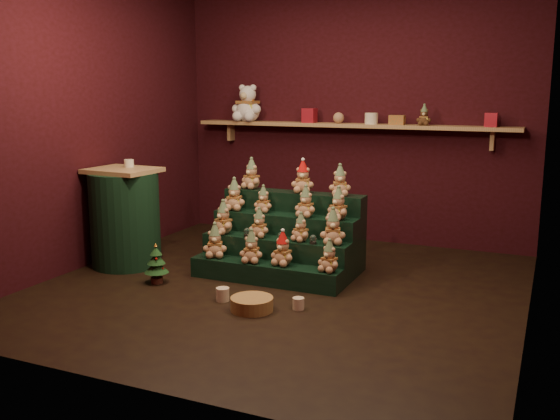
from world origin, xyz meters
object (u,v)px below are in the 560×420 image
at_px(mug_right, 298,303).
at_px(riser_tier_front, 265,273).
at_px(snow_globe_a, 247,232).
at_px(mini_christmas_tree, 156,264).
at_px(white_bear, 248,98).
at_px(snow_globe_c, 313,239).
at_px(side_table, 125,218).
at_px(brown_bear, 424,115).
at_px(mug_left, 223,294).
at_px(snow_globe_b, 281,236).
at_px(wicker_basket, 252,304).

bearing_deg(mug_right, riser_tier_front, 136.51).
bearing_deg(snow_globe_a, mini_christmas_tree, -138.67).
bearing_deg(white_bear, snow_globe_c, -44.07).
bearing_deg(riser_tier_front, mini_christmas_tree, -156.13).
height_order(side_table, white_bear, white_bear).
bearing_deg(riser_tier_front, brown_bear, 60.38).
xyz_separation_m(mug_left, white_bear, (-0.93, 2.32, 1.53)).
relative_size(snow_globe_a, snow_globe_c, 1.03).
bearing_deg(brown_bear, snow_globe_b, -123.08).
height_order(snow_globe_b, white_bear, white_bear).
bearing_deg(mug_left, wicker_basket, -18.13).
bearing_deg(snow_globe_b, wicker_basket, -81.78).
xyz_separation_m(snow_globe_b, wicker_basket, (0.12, -0.83, -0.35)).
bearing_deg(mug_left, side_table, 158.42).
height_order(snow_globe_a, snow_globe_b, snow_globe_a).
bearing_deg(riser_tier_front, snow_globe_b, 62.28).
xyz_separation_m(snow_globe_a, mug_left, (0.14, -0.73, -0.35)).
relative_size(mini_christmas_tree, mug_right, 3.96).
bearing_deg(snow_globe_c, white_bear, 131.95).
distance_m(snow_globe_a, snow_globe_c, 0.65).
height_order(mini_christmas_tree, mug_left, mini_christmas_tree).
distance_m(mug_left, brown_bear, 2.92).
xyz_separation_m(snow_globe_b, mug_right, (0.44, -0.66, -0.35)).
bearing_deg(snow_globe_c, snow_globe_b, 180.00).
height_order(snow_globe_b, snow_globe_c, snow_globe_c).
distance_m(snow_globe_a, wicker_basket, 1.01).
xyz_separation_m(mug_right, brown_bear, (0.47, 2.25, 1.38)).
xyz_separation_m(mug_right, white_bear, (-1.57, 2.25, 1.54)).
xyz_separation_m(riser_tier_front, mug_right, (0.52, -0.50, -0.04)).
bearing_deg(snow_globe_c, brown_bear, 69.21).
height_order(riser_tier_front, snow_globe_c, snow_globe_c).
distance_m(mini_christmas_tree, white_bear, 2.57).
distance_m(snow_globe_c, wicker_basket, 0.92).
bearing_deg(snow_globe_c, mug_right, -78.65).
xyz_separation_m(snow_globe_b, white_bear, (-1.13, 1.60, 1.19)).
xyz_separation_m(snow_globe_b, side_table, (-1.56, -0.18, 0.07)).
bearing_deg(brown_bear, side_table, -147.57).
bearing_deg(side_table, mug_right, -10.45).
distance_m(snow_globe_a, mini_christmas_tree, 0.86).
xyz_separation_m(side_table, white_bear, (0.44, 1.78, 1.11)).
xyz_separation_m(riser_tier_front, wicker_basket, (0.20, -0.67, -0.04)).
distance_m(snow_globe_b, mug_left, 0.83).
height_order(mini_christmas_tree, brown_bear, brown_bear).
height_order(riser_tier_front, mug_right, riser_tier_front).
xyz_separation_m(side_table, mug_right, (2.00, -0.47, -0.42)).
bearing_deg(wicker_basket, mug_right, 28.13).
height_order(snow_globe_a, mini_christmas_tree, snow_globe_a).
relative_size(snow_globe_b, wicker_basket, 0.23).
bearing_deg(wicker_basket, snow_globe_c, 77.18).
distance_m(riser_tier_front, mug_right, 0.72).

